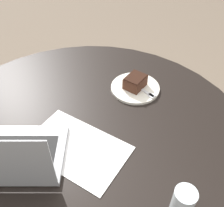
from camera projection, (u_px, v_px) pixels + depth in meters
dining_table at (87, 161)px, 1.06m from camera, size 1.29×1.29×0.78m
paper_document at (76, 148)px, 0.92m from camera, size 0.42×0.38×0.00m
plate at (135, 88)px, 1.16m from camera, size 0.21×0.21×0.01m
cake_slice at (135, 82)px, 1.14m from camera, size 0.11×0.12×0.05m
fork at (142, 90)px, 1.14m from camera, size 0.17×0.07×0.00m
water_glass at (183, 202)px, 0.73m from camera, size 0.06×0.06×0.10m
laptop at (11, 156)px, 0.85m from camera, size 0.36×0.41×0.23m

